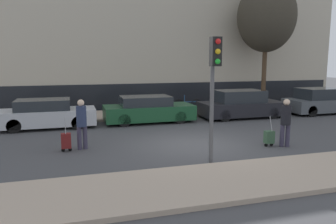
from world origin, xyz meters
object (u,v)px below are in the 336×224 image
at_px(parked_car_1, 148,110).
at_px(parked_car_3, 319,102).
at_px(parked_car_0, 47,114).
at_px(pedestrian_right, 286,120).
at_px(bare_tree_near_crossing, 267,17).
at_px(parked_car_2, 241,105).
at_px(pedestrian_left, 82,121).
at_px(traffic_light, 214,75).
at_px(trolley_right, 269,137).
at_px(trolley_left, 66,141).
at_px(parked_bicycle, 188,105).

relative_size(parked_car_1, parked_car_3, 1.11).
relative_size(parked_car_0, pedestrian_right, 2.47).
bearing_deg(bare_tree_near_crossing, parked_car_3, -52.05).
distance_m(parked_car_2, pedestrian_left, 9.30).
relative_size(parked_car_2, parked_car_3, 1.14).
bearing_deg(parked_car_1, parked_car_2, -1.40).
xyz_separation_m(pedestrian_left, traffic_light, (3.57, -2.88, 1.64)).
distance_m(parked_car_0, trolley_right, 9.64).
bearing_deg(trolley_right, pedestrian_left, 166.75).
height_order(pedestrian_left, trolley_right, pedestrian_left).
bearing_deg(parked_car_0, pedestrian_right, -35.04).
height_order(traffic_light, bare_tree_near_crossing, bare_tree_near_crossing).
xyz_separation_m(trolley_left, bare_tree_near_crossing, (11.86, 6.85, 5.30)).
height_order(parked_car_0, pedestrian_right, pedestrian_right).
xyz_separation_m(trolley_left, trolley_right, (6.92, -1.36, -0.03)).
bearing_deg(parked_car_0, parked_car_2, -0.40).
relative_size(parked_car_2, pedestrian_left, 2.60).
bearing_deg(parked_car_0, parked_bicycle, 14.87).
bearing_deg(parked_bicycle, traffic_light, -105.41).
bearing_deg(trolley_left, pedestrian_right, -11.56).
relative_size(parked_car_2, parked_bicycle, 2.54).
xyz_separation_m(parked_car_1, bare_tree_near_crossing, (8.03, 2.48, 5.05)).
xyz_separation_m(parked_car_0, parked_car_1, (4.71, 0.06, -0.00)).
xyz_separation_m(parked_car_3, trolley_left, (-13.90, -4.24, -0.31)).
distance_m(parked_car_3, pedestrian_right, 8.66).
bearing_deg(pedestrian_left, trolley_right, -28.82).
bearing_deg(parked_car_1, parked_bicycle, 34.93).
bearing_deg(trolley_right, bare_tree_near_crossing, 58.94).
xyz_separation_m(parked_car_0, traffic_light, (4.98, -7.05, 2.00)).
height_order(parked_car_0, trolley_left, parked_car_0).
bearing_deg(trolley_right, parked_car_3, 38.70).
bearing_deg(parked_car_3, parked_car_2, 179.93).
height_order(parked_car_1, pedestrian_left, pedestrian_left).
distance_m(parked_car_0, parked_car_2, 9.75).
distance_m(parked_car_1, pedestrian_right, 6.91).
xyz_separation_m(parked_car_3, traffic_light, (-9.79, -6.97, 1.95)).
bearing_deg(pedestrian_right, parked_car_3, 59.35).
bearing_deg(parked_car_3, bare_tree_near_crossing, 127.95).
bearing_deg(pedestrian_right, parked_car_2, 93.67).
xyz_separation_m(parked_car_1, trolley_left, (-3.83, -4.37, -0.25)).
relative_size(trolley_left, parked_bicycle, 0.66).
bearing_deg(parked_car_0, parked_car_3, -0.29).
distance_m(parked_car_2, traffic_light, 8.67).
distance_m(parked_car_2, parked_bicycle, 3.07).
bearing_deg(parked_car_3, parked_car_1, 179.26).
bearing_deg(trolley_left, bare_tree_near_crossing, 30.02).
bearing_deg(pedestrian_right, traffic_light, -142.36).
distance_m(pedestrian_right, parked_bicycle, 7.88).
height_order(parked_car_0, parked_car_3, parked_car_3).
height_order(pedestrian_left, trolley_left, pedestrian_left).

